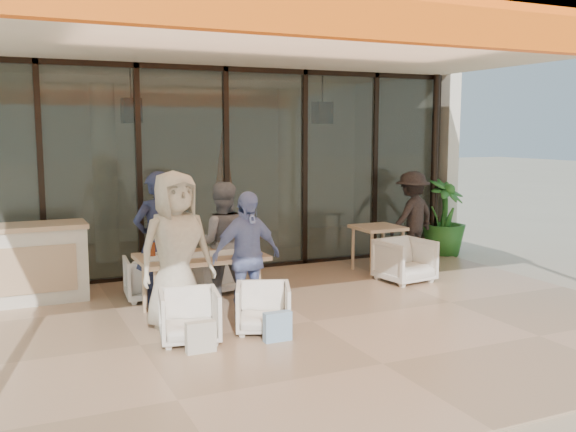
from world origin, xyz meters
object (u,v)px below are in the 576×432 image
chair_far_left (150,276)px  diner_navy (157,241)px  chair_near_right (263,306)px  chair_far_right (211,269)px  chair_near_left (189,314)px  side_table (378,233)px  dining_table (200,260)px  potted_palm (444,217)px  host_counter (12,265)px  diner_periwinkle (247,257)px  diner_grey (222,243)px  standing_woman (412,217)px  diner_cream (176,251)px  side_chair (405,259)px

chair_far_left → diner_navy: 0.74m
chair_near_right → diner_navy: diner_navy is taller
chair_far_left → chair_far_right: chair_far_right is taller
chair_near_left → side_table: bearing=39.8°
dining_table → chair_near_left: dining_table is taller
potted_palm → host_counter: bearing=-176.8°
diner_periwinkle → potted_palm: size_ratio=1.11×
host_counter → diner_grey: diner_grey is taller
dining_table → diner_grey: size_ratio=0.95×
dining_table → standing_woman: (4.21, 1.59, 0.09)m
dining_table → chair_far_right: size_ratio=2.20×
diner_periwinkle → side_table: size_ratio=2.07×
chair_near_left → standing_woman: standing_woman is taller
diner_grey → diner_periwinkle: diner_grey is taller
diner_navy → diner_cream: bearing=72.9°
chair_near_left → potted_palm: size_ratio=0.45×
diner_cream → diner_periwinkle: (0.84, 0.00, -0.13)m
potted_palm → diner_periwinkle: bearing=-154.0°
side_chair → standing_woman: bearing=44.3°
diner_navy → standing_woman: bearing=176.8°
chair_far_left → chair_near_left: 1.90m
host_counter → dining_table: bearing=-34.3°
side_table → diner_grey: bearing=-167.0°
dining_table → standing_woman: bearing=20.6°
chair_far_right → chair_near_left: 2.08m
diner_grey → side_table: size_ratio=2.12×
host_counter → diner_periwinkle: size_ratio=1.20×
diner_grey → chair_far_right: bearing=-74.4°
diner_grey → diner_periwinkle: bearing=105.6°
diner_grey → potted_palm: 4.84m
diner_cream → potted_palm: bearing=11.4°
chair_far_right → diner_navy: size_ratio=0.39×
chair_near_left → diner_cream: bearing=100.4°
chair_near_left → diner_cream: diner_cream is taller
diner_navy → potted_palm: size_ratio=1.26×
diner_cream → side_table: diner_cream is taller
diner_periwinkle → side_chair: bearing=5.1°
standing_woman → potted_palm: size_ratio=1.12×
dining_table → diner_navy: 0.63m
chair_far_left → diner_cream: bearing=94.6°
chair_far_left → diner_periwinkle: bearing=125.6°
side_table → chair_far_right: bearing=-177.0°
chair_near_right → potted_palm: 5.42m
diner_grey → diner_cream: diner_cream is taller
diner_navy → diner_cream: (0.00, -0.90, 0.03)m
standing_woman → chair_far_right: bearing=-7.2°
chair_near_right → diner_grey: diner_grey is taller
host_counter → side_table: host_counter is taller
chair_far_left → diner_grey: bearing=153.8°
chair_near_left → side_chair: side_chair is taller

